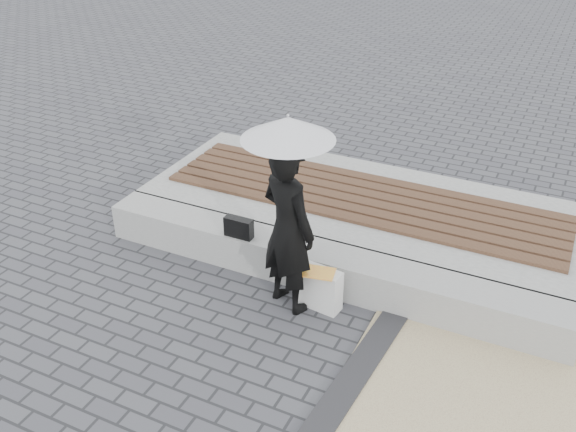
# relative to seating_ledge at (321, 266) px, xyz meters

# --- Properties ---
(ground) EXTENTS (80.00, 80.00, 0.00)m
(ground) POSITION_rel_seating_ledge_xyz_m (0.00, -1.60, -0.20)
(ground) COLOR #444549
(ground) RESTS_ON ground
(seating_ledge) EXTENTS (5.00, 0.45, 0.40)m
(seating_ledge) POSITION_rel_seating_ledge_xyz_m (0.00, 0.00, 0.00)
(seating_ledge) COLOR #9FA09B
(seating_ledge) RESTS_ON ground
(timber_platform) EXTENTS (5.00, 2.00, 0.40)m
(timber_platform) POSITION_rel_seating_ledge_xyz_m (0.00, 1.20, 0.00)
(timber_platform) COLOR #AAABA5
(timber_platform) RESTS_ON ground
(timber_decking) EXTENTS (4.60, 1.20, 0.04)m
(timber_decking) POSITION_rel_seating_ledge_xyz_m (0.00, 1.20, 0.22)
(timber_decking) COLOR brown
(timber_decking) RESTS_ON timber_platform
(woman) EXTENTS (0.74, 0.62, 1.72)m
(woman) POSITION_rel_seating_ledge_xyz_m (-0.15, -0.47, 0.66)
(woman) COLOR black
(woman) RESTS_ON ground
(parasol) EXTENTS (0.84, 0.84, 1.07)m
(parasol) POSITION_rel_seating_ledge_xyz_m (-0.15, -0.47, 1.67)
(parasol) COLOR #B7B8BD
(parasol) RESTS_ON ground
(handbag) EXTENTS (0.31, 0.11, 0.22)m
(handbag) POSITION_rel_seating_ledge_xyz_m (-0.88, -0.14, 0.31)
(handbag) COLOR black
(handbag) RESTS_ON seating_ledge
(canvas_tote) EXTENTS (0.43, 0.23, 0.44)m
(canvas_tote) POSITION_rel_seating_ledge_xyz_m (0.16, -0.39, 0.02)
(canvas_tote) COLOR white
(canvas_tote) RESTS_ON ground
(magazine) EXTENTS (0.34, 0.27, 0.01)m
(magazine) POSITION_rel_seating_ledge_xyz_m (0.16, -0.44, 0.24)
(magazine) COLOR #DE4334
(magazine) RESTS_ON canvas_tote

